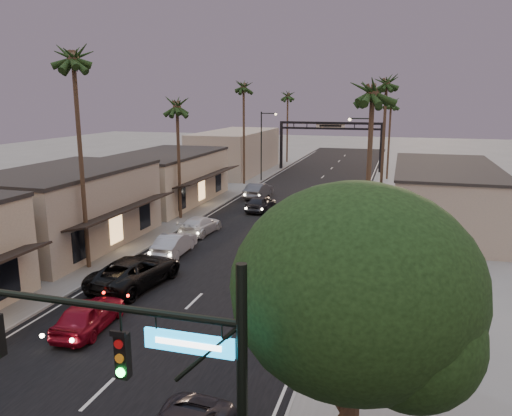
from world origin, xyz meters
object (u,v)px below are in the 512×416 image
Objects in this scene: streetlight_right at (365,155)px; palm_rc at (391,100)px; palm_lb at (73,52)px; curbside_black at (286,282)px; palm_lc at (177,101)px; palm_ra at (373,85)px; palm_rb at (387,79)px; corner_tree at (358,297)px; palm_far at (288,93)px; oncoming_pickup at (136,271)px; oncoming_silver at (175,244)px; arch at (330,134)px; streetlight_left at (263,141)px; traffic_signal at (154,381)px; palm_ld at (244,84)px; oncoming_red at (89,314)px.

palm_rc reaches higher than streetlight_right.
curbside_black is at bearing -2.31° from palm_lb.
palm_lc is 20.99m from palm_ra.
streetlight_right is 0.63× the size of palm_rb.
palm_ra is 2.83× the size of curbside_black.
corner_tree is 37.64m from streetlight_right.
palm_rc is 0.92× the size of palm_far.
oncoming_pickup is 6.12m from oncoming_silver.
oncoming_pickup is at bearing -163.44° from palm_ra.
streetlight_left is (-6.92, -12.00, -0.20)m from arch.
palm_far reaches higher than traffic_signal.
arch is 28.24m from palm_rb.
palm_lc and palm_rc have the same top height.
palm_ra reaches higher than palm_rc.
palm_rb is 25.73m from curbside_black.
curbside_black is at bearing -68.64° from palm_ld.
palm_lb is at bearing 44.90° from oncoming_silver.
palm_lb is at bearing 141.17° from corner_tree.
streetlight_left is at bearing 136.79° from streetlight_right.
oncoming_silver is (4.02, -28.69, -11.65)m from palm_ld.
palm_lc is at bearing -69.63° from oncoming_silver.
palm_lb is at bearing -112.27° from palm_rc.
curbside_black is (12.81, -56.53, -10.77)m from palm_far.
palm_ld reaches higher than palm_far.
oncoming_pickup reaches higher than oncoming_red.
palm_ld reaches higher than oncoming_silver.
traffic_signal is 66.24m from arch.
palm_ld is 3.05× the size of curbside_black.
palm_ld is 42.47m from oncoming_red.
palm_ld is at bearing 110.81° from corner_tree.
streetlight_right is 1.93× the size of curbside_black.
palm_far reaches higher than arch.
streetlight_right is at bearing 55.99° from palm_lb.
arch is 1.15× the size of palm_far.
palm_lc is 19.07m from palm_rb.
oncoming_red is (-12.88, 7.04, -5.20)m from corner_tree.
palm_lc is 0.92× the size of palm_far.
corner_tree is at bearing -70.20° from curbside_black.
oncoming_red is at bearing -108.69° from streetlight_right.
palm_rc is (0.00, 40.00, -0.97)m from palm_ra.
palm_rb reaches higher than oncoming_silver.
palm_far reaches higher than curbside_black.
palm_lb reaches higher than streetlight_right.
streetlight_right is (6.92, -25.00, -0.20)m from arch.
traffic_signal is at bearing -94.16° from palm_rb.
oncoming_pickup is at bearing -85.82° from streetlight_left.
palm_rb is at bearing -30.76° from streetlight_right.
streetlight_left is at bearing -87.92° from oncoming_silver.
palm_rc is 2.68× the size of oncoming_red.
streetlight_right is 36.85m from palm_far.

